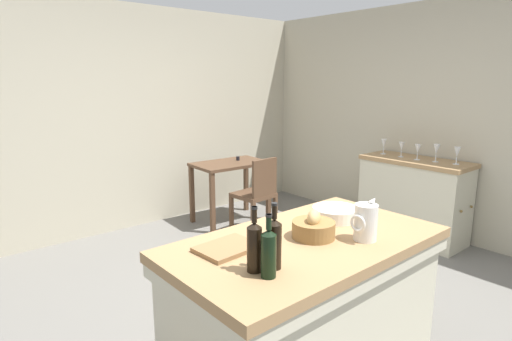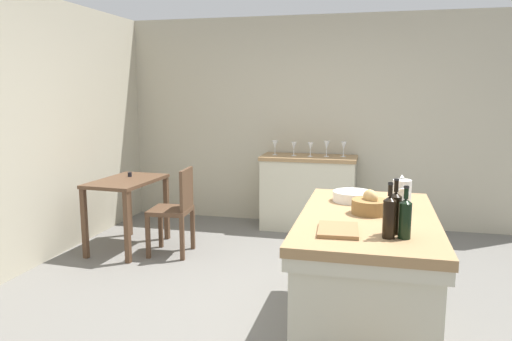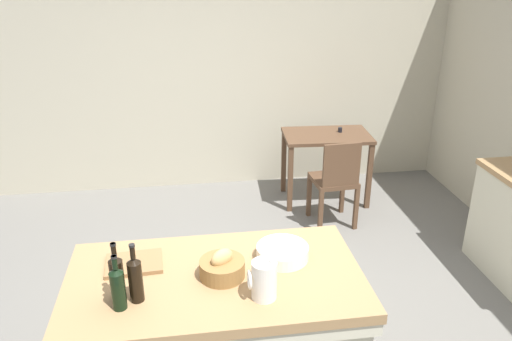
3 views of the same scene
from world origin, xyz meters
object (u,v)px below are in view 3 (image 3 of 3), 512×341
object	(u,v)px
island_table	(217,333)
writing_desk	(326,145)
pitcher	(264,280)
wash_bowl	(282,252)
wooden_chair	(336,180)
wine_bottle_dark	(135,278)
wine_bottle_amber	(117,276)
wine_bottle_green	(118,287)
bread_basket	(222,267)
cutting_board	(134,263)

from	to	relation	value
island_table	writing_desk	size ratio (longest dim) A/B	1.75
pitcher	wash_bowl	world-z (taller)	pitcher
wooden_chair	wine_bottle_dark	size ratio (longest dim) A/B	2.75
wine_bottle_amber	wine_bottle_green	distance (m)	0.09
wooden_chair	wash_bowl	xyz separation A→B (m)	(-0.89, -1.82, 0.41)
wooden_chair	bread_basket	bearing A→B (deg)	-122.55
wash_bowl	wine_bottle_amber	bearing A→B (deg)	-165.13
wash_bowl	wine_bottle_amber	world-z (taller)	wine_bottle_amber
writing_desk	pitcher	xyz separation A→B (m)	(-1.11, -2.75, 0.34)
wash_bowl	cutting_board	bearing A→B (deg)	176.75
wine_bottle_amber	wine_bottle_green	world-z (taller)	wine_bottle_amber
bread_basket	wine_bottle_green	bearing A→B (deg)	-159.67
writing_desk	wash_bowl	size ratio (longest dim) A/B	3.09
pitcher	cutting_board	bearing A→B (deg)	150.10
wooden_chair	wash_bowl	world-z (taller)	wash_bowl
wash_bowl	wine_bottle_green	size ratio (longest dim) A/B	0.99
cutting_board	wine_bottle_dark	size ratio (longest dim) A/B	0.96
pitcher	wash_bowl	xyz separation A→B (m)	(0.16, 0.34, -0.07)
wash_bowl	cutting_board	xyz separation A→B (m)	(-0.85, 0.05, -0.03)
pitcher	wine_bottle_dark	world-z (taller)	wine_bottle_dark
pitcher	bread_basket	size ratio (longest dim) A/B	1.01
pitcher	cutting_board	xyz separation A→B (m)	(-0.68, 0.39, -0.10)
wine_bottle_amber	wine_bottle_green	bearing A→B (deg)	-82.19
wine_bottle_green	wash_bowl	bearing A→B (deg)	20.14
bread_basket	wine_bottle_amber	xyz separation A→B (m)	(-0.54, -0.11, 0.07)
wash_bowl	writing_desk	bearing A→B (deg)	68.45
wine_bottle_amber	island_table	bearing A→B (deg)	13.42
island_table	wash_bowl	size ratio (longest dim) A/B	5.41
writing_desk	cutting_board	size ratio (longest dim) A/B	2.95
bread_basket	wine_bottle_amber	bearing A→B (deg)	-168.60
wooden_chair	wine_bottle_amber	xyz separation A→B (m)	(-1.79, -2.06, 0.50)
pitcher	wine_bottle_dark	xyz separation A→B (m)	(-0.64, 0.07, 0.03)
pitcher	bread_basket	bearing A→B (deg)	132.35
island_table	wine_bottle_amber	xyz separation A→B (m)	(-0.50, -0.12, 0.53)
writing_desk	wine_bottle_green	xyz separation A→B (m)	(-1.84, -2.73, 0.35)
wine_bottle_dark	wine_bottle_amber	size ratio (longest dim) A/B	1.02
wine_bottle_amber	cutting_board	bearing A→B (deg)	79.61
island_table	wine_bottle_dark	world-z (taller)	wine_bottle_dark
wash_bowl	wine_bottle_dark	size ratio (longest dim) A/B	0.92
wooden_chair	wine_bottle_green	world-z (taller)	wine_bottle_green
wooden_chair	wine_bottle_amber	bearing A→B (deg)	-130.90
pitcher	bread_basket	distance (m)	0.29
wooden_chair	cutting_board	world-z (taller)	wooden_chair
cutting_board	wine_bottle_green	distance (m)	0.39
pitcher	wine_bottle_green	distance (m)	0.72
wash_bowl	wine_bottle_dark	xyz separation A→B (m)	(-0.81, -0.27, 0.09)
cutting_board	wine_bottle_green	size ratio (longest dim) A/B	1.04
island_table	bread_basket	bearing A→B (deg)	-14.15
pitcher	wine_bottle_green	bearing A→B (deg)	178.51
pitcher	bread_basket	xyz separation A→B (m)	(-0.20, 0.21, -0.05)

